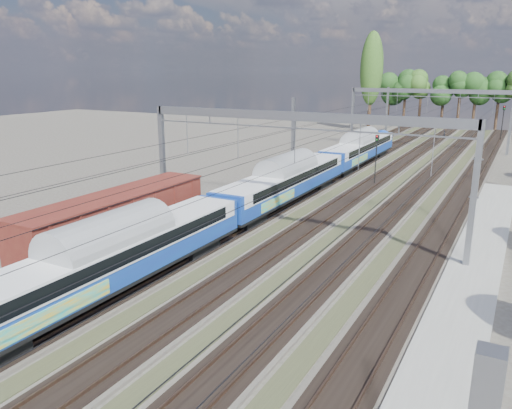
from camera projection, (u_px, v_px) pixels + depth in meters
The scene contains 10 objects.
track_bed at pixel (357, 194), 48.31m from camera, with size 21.00×130.00×0.34m.
platform at pixel (450, 346), 21.56m from camera, with size 3.00×70.00×0.30m, color gray.
catenary at pixel (386, 122), 53.03m from camera, with size 25.65×130.00×9.00m.
tree_belt at pixel (476, 90), 87.12m from camera, with size 39.62×100.60×12.14m.
poplar at pixel (372, 69), 96.87m from camera, with size 4.40×4.40×19.04m.
emu_train at pixel (284, 177), 43.74m from camera, with size 3.06×64.67×4.47m.
freight_boxcar at pixel (117, 218), 32.48m from camera, with size 3.08×14.88×3.84m.
worker at pixel (444, 135), 87.07m from camera, with size 0.58×0.38×1.58m, color black.
signal_near at pixel (376, 154), 51.56m from camera, with size 0.36×0.33×5.27m.
signal_far at pixel (503, 119), 83.75m from camera, with size 0.41×0.38×5.97m.
Camera 1 is at (13.86, -0.89, 11.67)m, focal length 35.00 mm.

